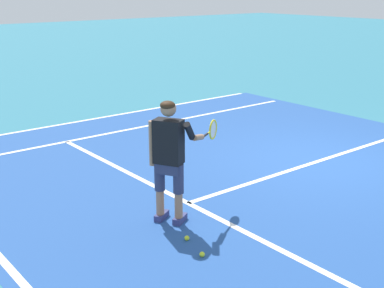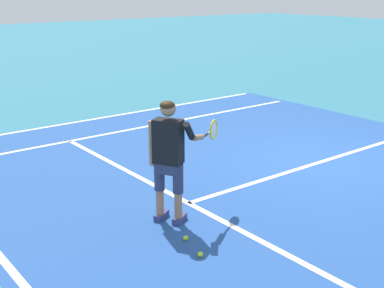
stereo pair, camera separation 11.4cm
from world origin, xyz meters
name	(u,v)px [view 1 (the left image)]	position (x,y,z in m)	size (l,w,h in m)	color
ground_plane	(321,161)	(0.00, 0.00, 0.00)	(80.00, 80.00, 0.00)	teal
court_inner_surface	(271,177)	(0.00, -1.36, 0.00)	(10.98, 9.57, 0.00)	#234C93
line_baseline	(4,262)	(0.00, -5.95, 0.00)	(10.98, 0.10, 0.01)	white
line_service	(188,203)	(0.00, -3.17, 0.00)	(8.23, 0.10, 0.01)	white
line_centre_service	(322,160)	(0.00, 0.03, 0.00)	(0.10, 6.40, 0.01)	white
line_singles_left	(139,127)	(-4.12, -1.36, 0.00)	(0.10, 9.17, 0.01)	white
line_doubles_left	(109,116)	(-5.49, -1.36, 0.00)	(0.10, 9.17, 0.01)	white
tennis_player	(170,153)	(0.32, -3.73, 0.99)	(0.55, 1.23, 1.71)	navy
tennis_ball_near_feet	(187,238)	(0.92, -3.92, 0.03)	(0.07, 0.07, 0.07)	#CCE02D
tennis_ball_by_baseline	(202,254)	(1.36, -4.03, 0.03)	(0.07, 0.07, 0.07)	#CCE02D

